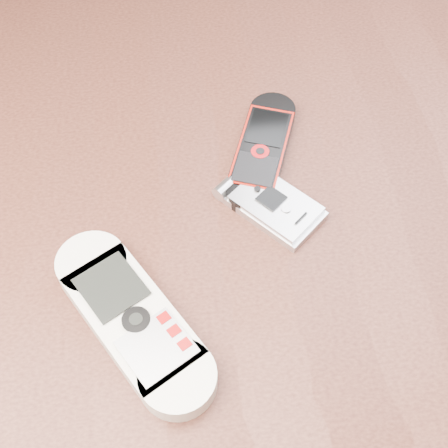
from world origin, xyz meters
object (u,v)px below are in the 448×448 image
at_px(nokia_white, 133,319).
at_px(table, 219,289).
at_px(nokia_black_red, 262,150).
at_px(motorola_razr, 273,204).

bearing_deg(nokia_white, table, 15.73).
distance_m(table, nokia_black_red, 0.15).
bearing_deg(table, nokia_black_red, 58.57).
xyz_separation_m(nokia_white, motorola_razr, (0.13, 0.10, -0.00)).
relative_size(table, nokia_black_red, 8.23).
height_order(table, nokia_black_red, nokia_black_red).
distance_m(nokia_white, motorola_razr, 0.16).
bearing_deg(motorola_razr, nokia_black_red, 48.35).
xyz_separation_m(nokia_white, nokia_black_red, (0.13, 0.16, -0.00)).
height_order(nokia_black_red, motorola_razr, same).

